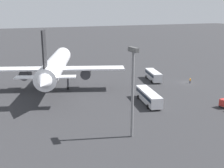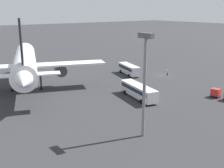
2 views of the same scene
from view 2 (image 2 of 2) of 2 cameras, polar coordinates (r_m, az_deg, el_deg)
ground_plane at (r=88.19m, az=10.44°, el=1.76°), size 600.00×600.00×0.00m
airplane at (r=73.33m, az=-17.28°, el=4.14°), size 45.30×38.70×18.28m
shuttle_bus_near at (r=87.24m, az=3.48°, el=3.11°), size 10.88×5.49×3.13m
shuttle_bus_far at (r=64.51m, az=5.39°, el=-1.28°), size 12.84×5.43×3.07m
worker_person at (r=87.84m, az=11.19°, el=2.26°), size 0.38×0.38×1.74m
cargo_cart_red at (r=69.23m, az=20.33°, el=-1.60°), size 2.25×1.99×2.06m
light_pole at (r=43.15m, az=6.66°, el=1.93°), size 2.80×0.70×16.50m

